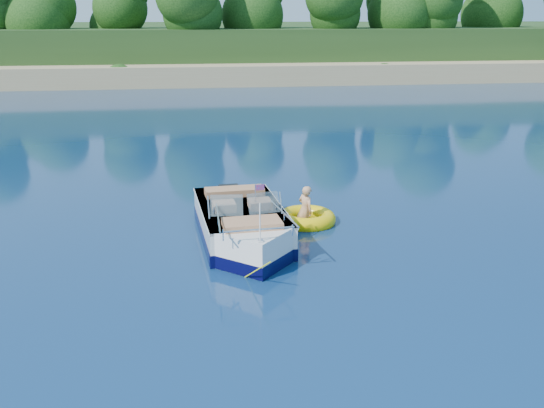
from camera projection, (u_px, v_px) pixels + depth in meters
name	position (u px, v px, depth m)	size (l,w,h in m)	color
ground	(242.00, 290.00, 11.70)	(160.00, 160.00, 0.00)	#091D3F
shoreline	(191.00, 51.00, 71.65)	(170.00, 59.00, 6.00)	#9D895B
treeline	(194.00, 9.00, 48.79)	(150.00, 7.12, 8.19)	black
motorboat	(243.00, 228.00, 14.07)	(2.16, 5.35, 1.78)	white
tow_tube	(306.00, 219.00, 15.47)	(1.94, 1.94, 0.40)	yellow
boy	(304.00, 224.00, 15.40)	(0.48, 0.32, 1.32)	tan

